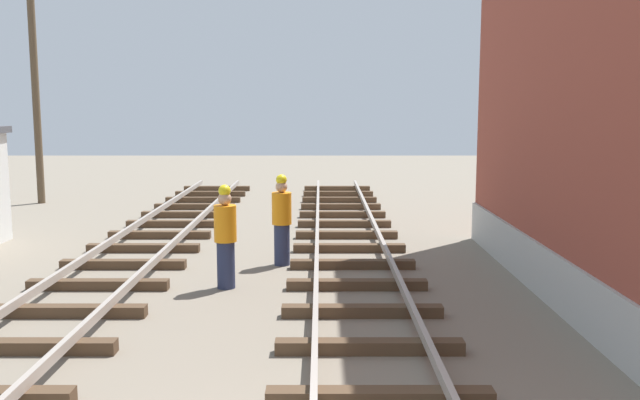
{
  "coord_description": "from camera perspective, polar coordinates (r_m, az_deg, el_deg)",
  "views": [
    {
      "loc": [
        -0.11,
        -4.81,
        3.26
      ],
      "look_at": [
        -0.15,
        8.22,
        1.47
      ],
      "focal_mm": 38.78,
      "sensor_mm": 36.0,
      "label": 1
    }
  ],
  "objects": [
    {
      "name": "utility_pole_far",
      "position": [
        24.75,
        -22.29,
        8.91
      ],
      "size": [
        1.8,
        0.24,
        7.56
      ],
      "color": "brown",
      "rests_on": "ground"
    },
    {
      "name": "track_worker_foreground",
      "position": [
        12.42,
        -7.66,
        -3.04
      ],
      "size": [
        0.4,
        0.4,
        1.87
      ],
      "color": "#262D4C",
      "rests_on": "ground"
    },
    {
      "name": "track_worker_distant",
      "position": [
        14.09,
        -3.02,
        -1.68
      ],
      "size": [
        0.4,
        0.4,
        1.87
      ],
      "color": "#262D4C",
      "rests_on": "ground"
    }
  ]
}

